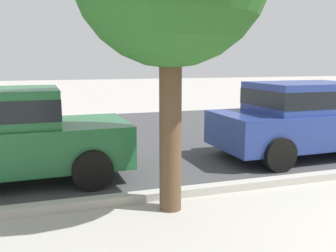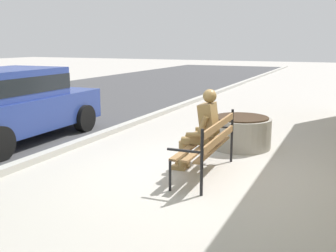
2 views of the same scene
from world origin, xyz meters
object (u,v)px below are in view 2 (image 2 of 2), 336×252
(bronze_statue_seated, at_px, (200,131))
(park_bench, at_px, (209,142))
(concrete_planter, at_px, (241,132))
(parked_car_blue, at_px, (12,102))

(bronze_statue_seated, bearing_deg, park_bench, -130.37)
(concrete_planter, bearing_deg, park_bench, 179.17)
(parked_car_blue, bearing_deg, bronze_statue_seated, -94.05)
(concrete_planter, bearing_deg, parked_car_blue, 107.56)
(bronze_statue_seated, relative_size, concrete_planter, 1.13)
(parked_car_blue, bearing_deg, park_bench, -96.11)
(park_bench, bearing_deg, bronze_statue_seated, 49.63)
(park_bench, bearing_deg, parked_car_blue, 83.89)
(park_bench, xyz_separation_m, bronze_statue_seated, (0.18, 0.21, 0.12))
(park_bench, height_order, parked_car_blue, parked_car_blue)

